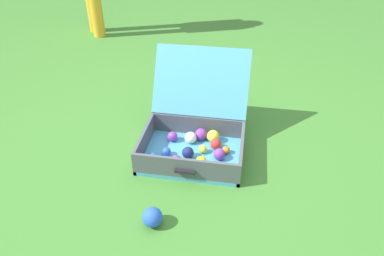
% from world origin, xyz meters
% --- Properties ---
extents(ground_plane, '(16.00, 16.00, 0.00)m').
position_xyz_m(ground_plane, '(0.00, 0.00, 0.00)').
color(ground_plane, '#3D7A2D').
extents(open_suitcase, '(0.58, 0.69, 0.51)m').
position_xyz_m(open_suitcase, '(0.06, 0.12, 0.11)').
color(open_suitcase, '#4799C6').
rests_on(open_suitcase, ground).
extents(stray_ball_on_grass, '(0.10, 0.10, 0.10)m').
position_xyz_m(stray_ball_on_grass, '(-0.04, -0.49, 0.05)').
color(stray_ball_on_grass, blue).
rests_on(stray_ball_on_grass, ground).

